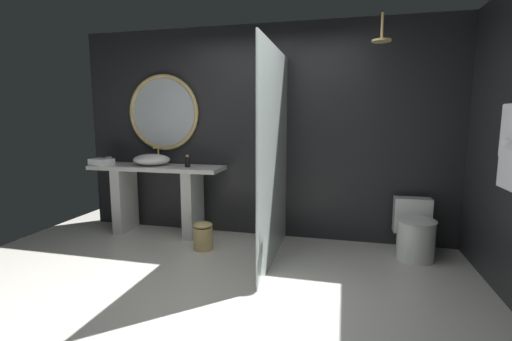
{
  "coord_description": "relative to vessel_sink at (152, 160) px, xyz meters",
  "views": [
    {
      "loc": [
        0.99,
        -2.52,
        1.49
      ],
      "look_at": [
        0.19,
        0.73,
        1.0
      ],
      "focal_mm": 25.31,
      "sensor_mm": 36.0,
      "label": 1
    }
  ],
  "objects": [
    {
      "name": "ground_plane",
      "position": [
        1.39,
        -1.6,
        -0.96
      ],
      "size": [
        5.76,
        5.76,
        0.0
      ],
      "primitive_type": "plane",
      "color": "silver"
    },
    {
      "name": "back_wall_panel",
      "position": [
        1.39,
        0.3,
        0.34
      ],
      "size": [
        4.8,
        0.1,
        2.6
      ],
      "primitive_type": "cube",
      "color": "#232326",
      "rests_on": "ground_plane"
    },
    {
      "name": "vanity_counter",
      "position": [
        0.07,
        -0.01,
        -0.4
      ],
      "size": [
        1.71,
        0.49,
        0.88
      ],
      "color": "silver",
      "rests_on": "ground_plane"
    },
    {
      "name": "vessel_sink",
      "position": [
        0.0,
        0.0,
        0.0
      ],
      "size": [
        0.48,
        0.39,
        0.23
      ],
      "color": "white",
      "rests_on": "vanity_counter"
    },
    {
      "name": "tumbler_cup",
      "position": [
        -0.59,
        -0.05,
        -0.02
      ],
      "size": [
        0.08,
        0.08,
        0.1
      ],
      "primitive_type": "cylinder",
      "color": "silver",
      "rests_on": "vanity_counter"
    },
    {
      "name": "soap_dispenser",
      "position": [
        0.52,
        -0.05,
        -0.0
      ],
      "size": [
        0.07,
        0.07,
        0.15
      ],
      "color": "black",
      "rests_on": "vanity_counter"
    },
    {
      "name": "round_wall_mirror",
      "position": [
        0.07,
        0.22,
        0.6
      ],
      "size": [
        0.98,
        0.05,
        0.98
      ],
      "color": "tan"
    },
    {
      "name": "shower_glass_panel",
      "position": [
        1.69,
        -0.51,
        0.13
      ],
      "size": [
        0.02,
        1.52,
        2.18
      ],
      "primitive_type": "cube",
      "color": "silver",
      "rests_on": "ground_plane"
    },
    {
      "name": "rain_shower_head",
      "position": [
        2.7,
        -0.25,
        1.3
      ],
      "size": [
        0.19,
        0.19,
        0.28
      ],
      "color": "tan"
    },
    {
      "name": "toilet",
      "position": [
        3.15,
        -0.09,
        -0.68
      ],
      "size": [
        0.4,
        0.57,
        0.61
      ],
      "color": "white",
      "rests_on": "ground_plane"
    },
    {
      "name": "waste_bin",
      "position": [
        0.86,
        -0.43,
        -0.8
      ],
      "size": [
        0.22,
        0.22,
        0.32
      ],
      "color": "tan",
      "rests_on": "ground_plane"
    },
    {
      "name": "folded_hand_towel",
      "position": [
        -0.62,
        -0.15,
        -0.03
      ],
      "size": [
        0.3,
        0.22,
        0.09
      ],
      "primitive_type": "cube",
      "rotation": [
        0.0,
        0.0,
        -0.15
      ],
      "color": "white",
      "rests_on": "vanity_counter"
    }
  ]
}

